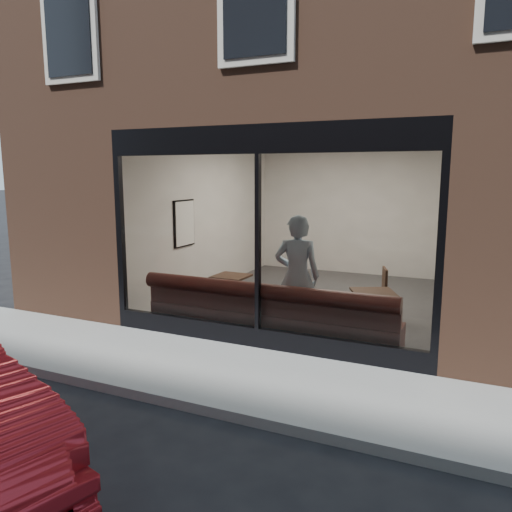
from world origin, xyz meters
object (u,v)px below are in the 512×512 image
at_px(person, 297,276).
at_px(cafe_chair_right, 372,308).
at_px(cafe_table_right, 374,293).
at_px(banquette, 269,325).
at_px(cafe_table_left, 231,276).

bearing_deg(person, cafe_chair_right, -140.98).
bearing_deg(cafe_table_right, banquette, -155.81).
relative_size(cafe_table_right, cafe_chair_right, 1.46).
relative_size(person, cafe_table_left, 3.32).
bearing_deg(person, cafe_table_left, -33.30).
xyz_separation_m(banquette, cafe_table_right, (1.45, 0.65, 0.52)).
height_order(banquette, cafe_table_right, cafe_table_right).
xyz_separation_m(person, cafe_table_left, (-1.41, 0.49, -0.22)).
distance_m(cafe_table_right, cafe_chair_right, 1.06).
height_order(person, cafe_chair_right, person).
relative_size(banquette, cafe_table_right, 6.45).
distance_m(banquette, cafe_table_right, 1.68).
distance_m(person, cafe_table_left, 1.50).
relative_size(banquette, person, 2.09).
bearing_deg(cafe_table_left, cafe_table_right, -3.80).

